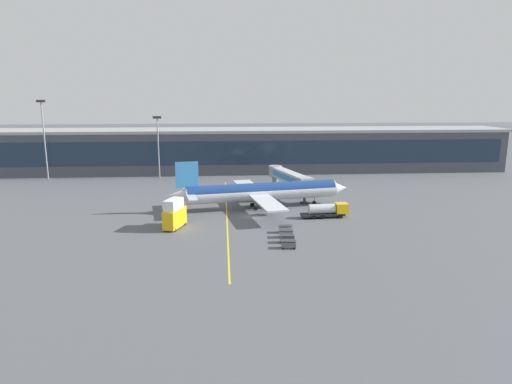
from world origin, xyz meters
The scene contains 13 objects.
ground_plane centered at (0.00, 0.00, 0.00)m, with size 700.00×700.00×0.00m, color #515459.
apron_lead_in_line centered at (-5.34, 2.00, 0.00)m, with size 0.30×80.00×0.01m, color yellow.
terminal_building centered at (4.39, 64.24, 7.75)m, with size 187.08×20.34×15.46m.
main_airliner centered at (3.39, 7.85, 4.16)m, with size 45.43×36.22×12.21m.
jet_bridge centered at (12.01, 22.49, 5.16)m, with size 9.46×23.56×6.85m.
fuel_tanker centered at (17.68, -2.12, 1.75)m, with size 10.94×3.19×3.25m.
catering_lift centered at (-16.39, -8.02, 3.07)m, with size 4.60×7.24×6.30m.
baggage_cart_0 centered at (5.70, -22.53, 0.78)m, with size 2.76×1.80×1.48m.
baggage_cart_1 centered at (5.93, -19.34, 0.78)m, with size 2.76×1.80×1.48m.
baggage_cart_2 centered at (6.17, -16.15, 0.78)m, with size 2.76×1.80×1.48m.
baggage_cart_3 centered at (6.41, -12.95, 0.78)m, with size 2.76×1.80×1.48m.
apron_light_mast_0 centered at (-64.19, 52.28, 15.00)m, with size 2.80×0.50×25.95m.
apron_light_mast_1 centered at (-27.51, 52.28, 12.25)m, with size 2.80×0.50×20.64m.
Camera 1 is at (-6.07, -100.87, 27.47)m, focal length 31.80 mm.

